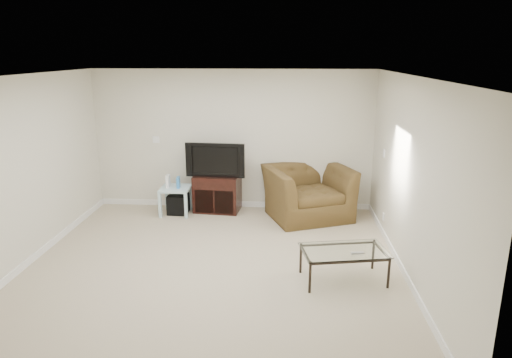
# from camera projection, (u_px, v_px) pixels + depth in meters

# --- Properties ---
(floor) EXTENTS (5.00, 5.00, 0.00)m
(floor) POSITION_uv_depth(u_px,v_px,m) (213.00, 267.00, 6.10)
(floor) COLOR tan
(floor) RESTS_ON ground
(ceiling) EXTENTS (5.00, 5.00, 0.00)m
(ceiling) POSITION_uv_depth(u_px,v_px,m) (208.00, 76.00, 5.43)
(ceiling) COLOR white
(ceiling) RESTS_ON ground
(wall_back) EXTENTS (5.00, 0.02, 2.50)m
(wall_back) POSITION_uv_depth(u_px,v_px,m) (233.00, 140.00, 8.17)
(wall_back) COLOR silver
(wall_back) RESTS_ON ground
(wall_left) EXTENTS (0.02, 5.00, 2.50)m
(wall_left) POSITION_uv_depth(u_px,v_px,m) (20.00, 174.00, 5.92)
(wall_left) COLOR silver
(wall_left) RESTS_ON ground
(wall_right) EXTENTS (0.02, 5.00, 2.50)m
(wall_right) POSITION_uv_depth(u_px,v_px,m) (412.00, 181.00, 5.61)
(wall_right) COLOR silver
(wall_right) RESTS_ON ground
(plate_back) EXTENTS (0.12, 0.02, 0.12)m
(plate_back) POSITION_uv_depth(u_px,v_px,m) (156.00, 140.00, 8.25)
(plate_back) COLOR white
(plate_back) RESTS_ON wall_back
(plate_right_switch) EXTENTS (0.02, 0.09, 0.13)m
(plate_right_switch) POSITION_uv_depth(u_px,v_px,m) (384.00, 153.00, 7.15)
(plate_right_switch) COLOR white
(plate_right_switch) RESTS_ON wall_right
(plate_right_outlet) EXTENTS (0.02, 0.08, 0.12)m
(plate_right_outlet) POSITION_uv_depth(u_px,v_px,m) (383.00, 216.00, 7.12)
(plate_right_outlet) COLOR white
(plate_right_outlet) RESTS_ON wall_right
(tv_stand) EXTENTS (0.84, 0.63, 0.66)m
(tv_stand) POSITION_uv_depth(u_px,v_px,m) (218.00, 193.00, 8.22)
(tv_stand) COLOR black
(tv_stand) RESTS_ON floor
(dvd_player) EXTENTS (0.50, 0.37, 0.07)m
(dvd_player) POSITION_uv_depth(u_px,v_px,m) (217.00, 182.00, 8.12)
(dvd_player) COLOR black
(dvd_player) RESTS_ON tv_stand
(television) EXTENTS (0.98, 0.26, 0.60)m
(television) POSITION_uv_depth(u_px,v_px,m) (216.00, 159.00, 8.02)
(television) COLOR black
(television) RESTS_ON tv_stand
(side_table) EXTENTS (0.51, 0.51, 0.49)m
(side_table) POSITION_uv_depth(u_px,v_px,m) (176.00, 200.00, 8.07)
(side_table) COLOR silver
(side_table) RESTS_ON floor
(subwoofer) EXTENTS (0.35, 0.35, 0.34)m
(subwoofer) POSITION_uv_depth(u_px,v_px,m) (178.00, 204.00, 8.11)
(subwoofer) COLOR black
(subwoofer) RESTS_ON floor
(game_console) EXTENTS (0.06, 0.16, 0.22)m
(game_console) POSITION_uv_depth(u_px,v_px,m) (168.00, 181.00, 7.96)
(game_console) COLOR white
(game_console) RESTS_ON side_table
(game_case) EXTENTS (0.06, 0.15, 0.19)m
(game_case) POSITION_uv_depth(u_px,v_px,m) (178.00, 182.00, 7.95)
(game_case) COLOR #337FCC
(game_case) RESTS_ON side_table
(recliner) EXTENTS (1.58, 1.32, 1.18)m
(recliner) POSITION_uv_depth(u_px,v_px,m) (308.00, 184.00, 7.83)
(recliner) COLOR #503620
(recliner) RESTS_ON floor
(coffee_table) EXTENTS (1.14, 0.77, 0.41)m
(coffee_table) POSITION_uv_depth(u_px,v_px,m) (343.00, 265.00, 5.70)
(coffee_table) COLOR black
(coffee_table) RESTS_ON floor
(remote) EXTENTS (0.17, 0.07, 0.02)m
(remote) POSITION_uv_depth(u_px,v_px,m) (358.00, 253.00, 5.54)
(remote) COLOR #B2B2B7
(remote) RESTS_ON coffee_table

